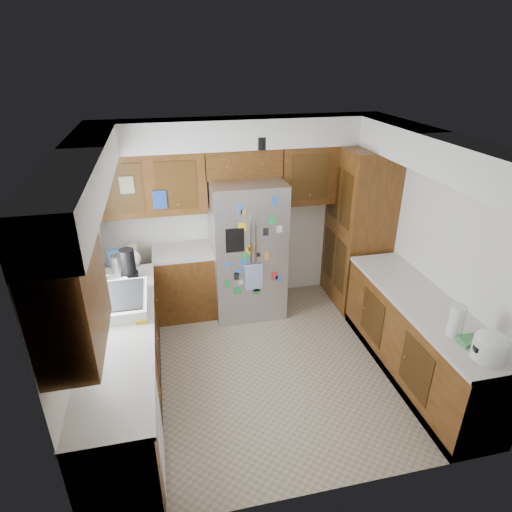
# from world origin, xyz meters

# --- Properties ---
(floor) EXTENTS (3.60, 3.60, 0.00)m
(floor) POSITION_xyz_m (0.00, 0.00, 0.00)
(floor) COLOR tan
(floor) RESTS_ON ground
(room_shell) EXTENTS (3.64, 3.24, 2.52)m
(room_shell) POSITION_xyz_m (-0.11, 0.36, 1.82)
(room_shell) COLOR white
(room_shell) RESTS_ON ground
(left_counter_run) EXTENTS (1.36, 3.20, 0.92)m
(left_counter_run) POSITION_xyz_m (-1.36, 0.03, 0.43)
(left_counter_run) COLOR #46290D
(left_counter_run) RESTS_ON ground
(right_counter_run) EXTENTS (0.63, 2.25, 0.92)m
(right_counter_run) POSITION_xyz_m (1.50, -0.47, 0.42)
(right_counter_run) COLOR #46290D
(right_counter_run) RESTS_ON ground
(pantry) EXTENTS (0.60, 0.90, 2.15)m
(pantry) POSITION_xyz_m (1.50, 1.15, 1.07)
(pantry) COLOR #46290D
(pantry) RESTS_ON ground
(fridge) EXTENTS (0.90, 0.79, 1.80)m
(fridge) POSITION_xyz_m (-0.00, 1.20, 0.90)
(fridge) COLOR #9E9DA2
(fridge) RESTS_ON ground
(bridge_cabinet) EXTENTS (0.96, 0.34, 0.35)m
(bridge_cabinet) POSITION_xyz_m (0.00, 1.43, 1.98)
(bridge_cabinet) COLOR #46290D
(bridge_cabinet) RESTS_ON fridge
(fridge_top_items) EXTENTS (0.72, 0.39, 0.29)m
(fridge_top_items) POSITION_xyz_m (-0.08, 1.41, 2.28)
(fridge_top_items) COLOR #222DC9
(fridge_top_items) RESTS_ON bridge_cabinet
(sink_assembly) EXTENTS (0.52, 0.71, 0.37)m
(sink_assembly) POSITION_xyz_m (-1.50, 0.10, 0.99)
(sink_assembly) COLOR white
(sink_assembly) RESTS_ON left_counter_run
(left_counter_clutter) EXTENTS (0.38, 0.88, 0.38)m
(left_counter_clutter) POSITION_xyz_m (-1.47, 0.83, 1.05)
(left_counter_clutter) COLOR black
(left_counter_clutter) RESTS_ON left_counter_run
(rice_cooker) EXTENTS (0.29, 0.28, 0.24)m
(rice_cooker) POSITION_xyz_m (1.50, -1.38, 1.05)
(rice_cooker) COLOR white
(rice_cooker) RESTS_ON right_counter_run
(paper_towel) EXTENTS (0.13, 0.13, 0.30)m
(paper_towel) POSITION_xyz_m (1.42, -1.04, 1.07)
(paper_towel) COLOR white
(paper_towel) RESTS_ON right_counter_run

